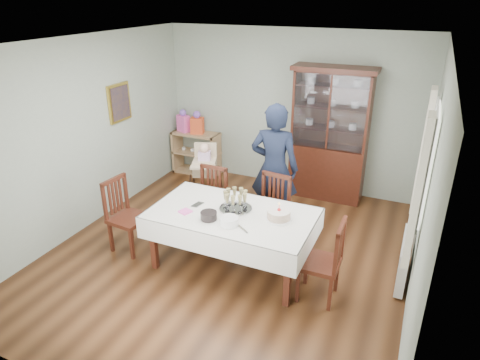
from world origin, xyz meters
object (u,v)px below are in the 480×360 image
Objects in this scene: china_cabinet at (330,133)px; high_chair at (205,182)px; woman at (274,168)px; gift_bag_orange at (197,123)px; chair_far_right at (269,226)px; chair_end_left at (129,229)px; champagne_tray at (236,204)px; birthday_cake at (279,215)px; dining_table at (232,239)px; sideboard at (197,153)px; chair_end_right at (320,275)px; gift_bag_pink at (183,122)px; chair_far_left at (209,215)px.

china_cabinet is 2.16m from high_chair.
woman reaches higher than gift_bag_orange.
chair_far_right is 1.88m from chair_end_left.
birthday_cake is (0.57, -0.02, -0.02)m from champagne_tray.
dining_table is 2.66m from china_cabinet.
sideboard is at bearing 159.34° from gift_bag_orange.
gift_bag_pink reaches higher than chair_end_right.
china_cabinet reaches higher than gift_bag_pink.
sideboard is 3.11m from champagne_tray.
champagne_tray is at bearing -37.38° from chair_far_left.
sideboard is 0.90× the size of chair_far_right.
gift_bag_pink is at bearing 180.00° from gift_bag_orange.
dining_table is 0.72m from birthday_cake.
gift_bag_orange is at bearing 123.11° from chair_far_left.
chair_end_left is 2.81m from gift_bag_orange.
champagne_tray is at bearing -107.36° from chair_far_right.
woman reaches higher than sideboard.
woman is (1.57, 1.32, 0.64)m from chair_end_left.
chair_end_left is 2.15m from woman.
chair_far_left is at bearing 137.16° from dining_table.
chair_far_left is 0.98× the size of chair_end_left.
dining_table is 2.01× the size of chair_far_right.
chair_far_right is 3.11m from gift_bag_pink.
sideboard is 2.53m from woman.
woman is 5.89× the size of birthday_cake.
chair_end_left reaches higher than sideboard.
chair_far_right is 0.83m from birthday_cake.
birthday_cake is at bearing -22.89° from chair_far_left.
woman is at bearing -43.81° from chair_end_left.
chair_end_left is 2.46× the size of champagne_tray.
chair_far_left is 3.07× the size of birthday_cake.
birthday_cake is at bearing -2.35° from champagne_tray.
dining_table is 4.75× the size of gift_bag_pink.
gift_bag_pink is (-2.15, 2.49, 0.60)m from dining_table.
birthday_cake is at bearing -44.96° from gift_bag_orange.
chair_end_right is (2.60, 0.03, -0.00)m from chair_end_left.
gift_bag_orange is (-1.85, 2.49, 0.60)m from dining_table.
woman is at bearing 111.14° from chair_far_right.
chair_far_right is 0.53× the size of woman.
champagne_tray is at bearing 77.10° from woman.
sideboard is at bearing 15.96° from chair_end_left.
gift_bag_orange is at bearing 179.96° from china_cabinet.
champagne_tray reaches higher than chair_end_left.
dining_table is at bearing 77.46° from woman.
birthday_cake is at bearing -53.33° from chair_far_right.
chair_far_left is at bearing -39.04° from chair_end_left.
gift_bag_orange is (-2.43, 2.42, 0.17)m from birthday_cake.
china_cabinet reaches higher than chair_end_left.
chair_far_left is 2.52m from gift_bag_pink.
dining_table is 4.93× the size of champagne_tray.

